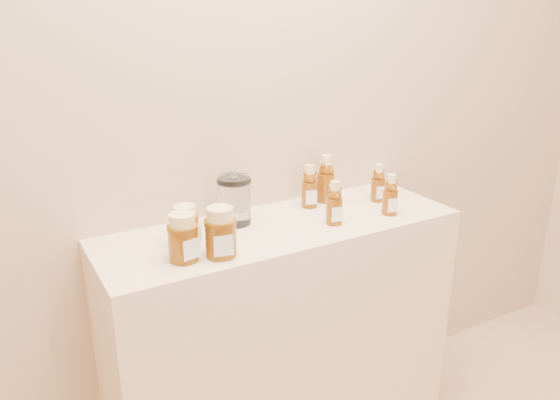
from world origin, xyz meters
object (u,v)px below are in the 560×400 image
display_table (282,343)px  bear_bottle_back_left (310,183)px  honey_jar_left (183,237)px  bear_bottle_front_left (335,200)px  glass_canister (234,198)px

display_table → bear_bottle_back_left: (0.17, 0.10, 0.54)m
display_table → honey_jar_left: 0.64m
bear_bottle_front_left → display_table: bearing=167.8°
display_table → bear_bottle_front_left: (0.15, -0.07, 0.53)m
display_table → glass_canister: glass_canister is taller
display_table → glass_canister: 0.56m
bear_bottle_front_left → glass_canister: 0.32m
bear_bottle_back_left → display_table: bearing=-129.3°
display_table → honey_jar_left: (-0.37, -0.09, 0.52)m
bear_bottle_front_left → glass_canister: bearing=162.9°
display_table → glass_canister: bearing=144.2°
honey_jar_left → glass_canister: size_ratio=0.80×
honey_jar_left → glass_canister: (0.24, 0.18, 0.02)m
bear_bottle_back_left → glass_canister: size_ratio=1.01×
bear_bottle_back_left → honey_jar_left: bearing=-140.8°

